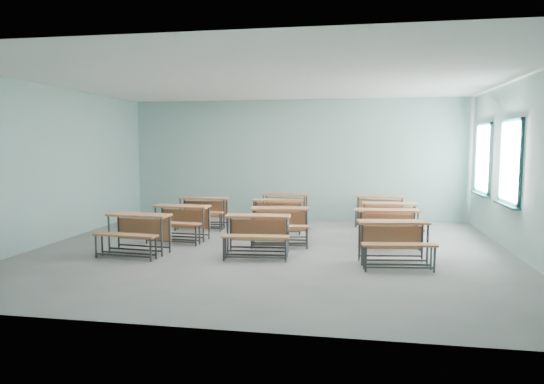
% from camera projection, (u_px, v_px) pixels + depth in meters
% --- Properties ---
extents(room, '(9.04, 8.04, 3.24)m').
position_uv_depth(room, '(274.00, 167.00, 9.12)').
color(room, gray).
rests_on(room, ground).
extents(desk_unit_r0c0, '(1.24, 0.89, 0.74)m').
position_uv_depth(desk_unit_r0c0, '(136.00, 228.00, 8.90)').
color(desk_unit_r0c0, '#A4613B').
rests_on(desk_unit_r0c0, ground).
extents(desk_unit_r0c1, '(1.24, 0.89, 0.74)m').
position_uv_depth(desk_unit_r0c1, '(258.00, 229.00, 8.77)').
color(desk_unit_r0c1, '#A4613B').
rests_on(desk_unit_r0c1, ground).
extents(desk_unit_r0c2, '(1.28, 0.95, 0.74)m').
position_uv_depth(desk_unit_r0c2, '(394.00, 236.00, 8.08)').
color(desk_unit_r0c2, '#A4613B').
rests_on(desk_unit_r0c2, ground).
extents(desk_unit_r1c0, '(1.23, 0.87, 0.74)m').
position_uv_depth(desk_unit_r1c0, '(180.00, 217.00, 10.14)').
color(desk_unit_r1c0, '#A4613B').
rests_on(desk_unit_r1c0, ground).
extents(desk_unit_r1c1, '(1.27, 0.93, 0.74)m').
position_uv_depth(desk_unit_r1c1, '(280.00, 220.00, 9.79)').
color(desk_unit_r1c1, '#A4613B').
rests_on(desk_unit_r1c1, ground).
extents(desk_unit_r1c2, '(1.23, 0.87, 0.74)m').
position_uv_depth(desk_unit_r1c2, '(389.00, 222.00, 9.51)').
color(desk_unit_r1c2, '#A4613B').
rests_on(desk_unit_r1c2, ground).
extents(desk_unit_r2c0, '(1.21, 0.84, 0.74)m').
position_uv_depth(desk_unit_r2c0, '(203.00, 207.00, 11.69)').
color(desk_unit_r2c0, '#A4613B').
rests_on(desk_unit_r2c0, ground).
extents(desk_unit_r2c1, '(1.23, 0.87, 0.74)m').
position_uv_depth(desk_unit_r2c1, '(277.00, 210.00, 11.26)').
color(desk_unit_r2c1, '#A4613B').
rests_on(desk_unit_r2c1, ground).
extents(desk_unit_r2c2, '(1.19, 0.81, 0.74)m').
position_uv_depth(desk_unit_r2c2, '(389.00, 214.00, 10.58)').
color(desk_unit_r2c2, '#A4613B').
rests_on(desk_unit_r2c2, ground).
extents(desk_unit_r3c1, '(1.22, 0.86, 0.74)m').
position_uv_depth(desk_unit_r3c1, '(284.00, 203.00, 12.48)').
color(desk_unit_r3c1, '#A4613B').
rests_on(desk_unit_r3c1, ground).
extents(desk_unit_r3c2, '(1.25, 0.91, 0.74)m').
position_uv_depth(desk_unit_r3c2, '(380.00, 206.00, 12.03)').
color(desk_unit_r3c2, '#A4613B').
rests_on(desk_unit_r3c2, ground).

